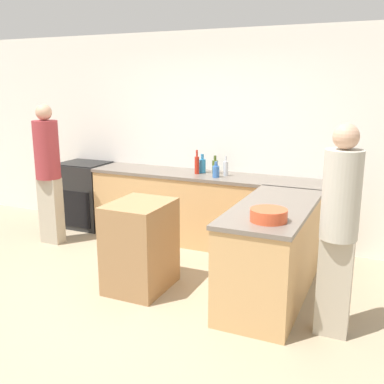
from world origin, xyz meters
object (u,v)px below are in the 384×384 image
Objects in this scene: hot_sauce_bottle at (197,164)px; person_by_range at (48,169)px; olive_oil_bottle at (215,166)px; vinegar_bottle_clear at (226,168)px; dish_soap_bottle at (202,165)px; person_at_peninsula at (339,223)px; water_bottle_blue at (216,171)px; island_table at (140,246)px; range_oven at (85,194)px; mixing_bowl at (269,215)px.

hot_sauce_bottle is 1.90m from person_by_range.
vinegar_bottle_clear reaches higher than olive_oil_bottle.
person_at_peninsula is at bearing -41.48° from dish_soap_bottle.
hot_sauce_bottle reaches higher than water_bottle_blue.
hot_sauce_bottle is (-0.30, 0.10, 0.04)m from water_bottle_blue.
island_table is at bearing 176.72° from person_at_peninsula.
hot_sauce_bottle is at bearing 23.67° from person_by_range.
dish_soap_bottle is (-0.17, -0.01, 0.00)m from olive_oil_bottle.
hot_sauce_bottle is (1.79, -0.02, 0.58)m from range_oven.
person_by_range is at bearing -155.97° from olive_oil_bottle.
water_bottle_blue is 0.11× the size of person_by_range.
mixing_bowl is 0.56m from person_at_peninsula.
island_table is 1.44m from mixing_bowl.
hot_sauce_bottle is 0.10m from dish_soap_bottle.
hot_sauce_bottle reaches higher than vinegar_bottle_clear.
vinegar_bottle_clear is at bearing 3.38° from hot_sauce_bottle.
person_by_range is (-1.77, -0.85, -0.03)m from dish_soap_bottle.
person_by_range is at bearing -156.33° from hot_sauce_bottle.
person_at_peninsula is at bearing 3.39° from mixing_bowl.
hot_sauce_bottle is 0.17× the size of person_by_range.
range_oven is at bearing 156.77° from person_at_peninsula.
vinegar_bottle_clear is (2.17, 0.00, 0.56)m from range_oven.
person_at_peninsula is (1.91, -1.57, -0.08)m from hot_sauce_bottle.
hot_sauce_bottle is 1.20× the size of vinegar_bottle_clear.
vinegar_bottle_clear reaches higher than mixing_bowl.
water_bottle_blue is 2.14m from person_by_range.
range_oven is 1.91m from dish_soap_bottle.
mixing_bowl is at bearing -6.06° from island_table.
olive_oil_bottle reaches higher than mixing_bowl.
olive_oil_bottle is at bearing 135.61° from person_at_peninsula.
water_bottle_blue is at bearing -122.26° from vinegar_bottle_clear.
hot_sauce_bottle reaches higher than olive_oil_bottle.
hot_sauce_bottle is (-0.02, 1.46, 0.59)m from island_table.
dish_soap_bottle is (0.02, 1.55, 0.57)m from island_table.
water_bottle_blue is 0.80× the size of dish_soap_bottle.
person_by_range is (-1.94, -0.87, -0.03)m from olive_oil_bottle.
water_bottle_blue is 0.23m from olive_oil_bottle.
vinegar_bottle_clear is at bearing 0.04° from range_oven.
island_table is at bearing -101.77° from water_bottle_blue.
range_oven is 4.82× the size of water_bottle_blue.
range_oven is at bearing 152.69° from mixing_bowl.
person_at_peninsula is at bearing -39.33° from hot_sauce_bottle.
island_table is 3.87× the size of olive_oil_bottle.
water_bottle_blue reaches higher than range_oven.
person_at_peninsula reaches higher than water_bottle_blue.
water_bottle_blue is at bearing 125.13° from mixing_bowl.
mixing_bowl is 2.10m from hot_sauce_bottle.
person_by_range reaches higher than island_table.
vinegar_bottle_clear is at bearing 76.26° from island_table.
dish_soap_bottle is (-1.32, 1.69, 0.04)m from mixing_bowl.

